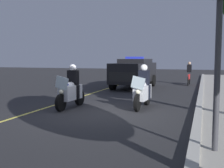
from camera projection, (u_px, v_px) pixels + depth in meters
name	position (u px, v px, depth m)	size (l,w,h in m)	color
ground_plane	(98.00, 113.00, 10.07)	(80.00, 80.00, 0.00)	#28282B
curb_strip	(198.00, 117.00, 8.99)	(48.00, 0.24, 0.15)	#B7B5AD
lane_stripe_center	(41.00, 109.00, 10.80)	(48.00, 0.12, 0.01)	#E0D14C
police_motorcycle_lead_left	(71.00, 90.00, 11.00)	(2.14, 0.59, 1.72)	black
police_motorcycle_lead_right	(143.00, 90.00, 11.01)	(2.14, 0.59, 1.72)	black
police_suv	(134.00, 72.00, 18.39)	(4.98, 2.25, 2.05)	black
cyclist_background	(189.00, 73.00, 20.49)	(1.76, 0.33, 1.69)	black
traffic_light	(220.00, 7.00, 5.41)	(0.38, 0.28, 3.88)	#38383D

